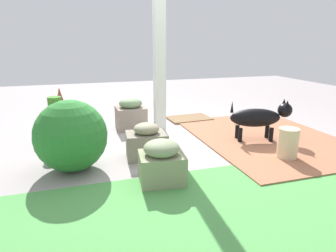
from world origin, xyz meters
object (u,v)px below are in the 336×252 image
Objects in this scene: stone_planter_mid at (147,142)px; stone_planter_far at (162,162)px; porch_pillar at (159,52)px; terracotta_pot_spiky at (61,111)px; terracotta_pot_tall at (57,128)px; dog at (260,117)px; ceramic_urn at (288,144)px; doormat at (189,118)px; stone_planter_nearest at (131,114)px; round_shrub at (71,136)px.

stone_planter_far is (0.01, 0.64, 0.01)m from stone_planter_mid.
terracotta_pot_spiky is at bearing -29.14° from porch_pillar.
terracotta_pot_tall is 0.76× the size of dog.
porch_pillar is at bearing 150.86° from terracotta_pot_spiky.
porch_pillar is at bearing -21.85° from dog.
porch_pillar is 6.42× the size of ceramic_urn.
doormat is at bearing -126.82° from stone_planter_mid.
stone_planter_nearest reaches higher than ceramic_urn.
stone_planter_mid is 0.69× the size of doormat.
terracotta_pot_spiky is (0.93, -1.32, 0.13)m from stone_planter_mid.
ceramic_urn is (0.05, 0.64, -0.14)m from dog.
ceramic_urn is (-2.47, 1.31, -0.04)m from terracotta_pot_tall.
terracotta_pot_tall reaches higher than doormat.
round_shrub is 0.92m from terracotta_pot_tall.
stone_planter_mid is at bearing -90.82° from stone_planter_far.
dog is at bearing 109.09° from doormat.
porch_pillar is 3.13× the size of round_shrub.
stone_planter_mid is 0.67× the size of round_shrub.
terracotta_pot_tall is (1.02, 0.41, -0.00)m from stone_planter_nearest.
dog reaches higher than stone_planter_far.
dog is 1.15× the size of doormat.
stone_planter_nearest is 0.58× the size of dog.
round_shrub is 2.47m from doormat.
terracotta_pot_spiky is at bearing -84.75° from round_shrub.
stone_planter_nearest is 0.96× the size of stone_planter_mid.
doormat is (0.46, -1.32, -0.31)m from dog.
stone_planter_mid is at bearing 53.18° from doormat.
round_shrub is (0.80, 0.10, 0.18)m from stone_planter_mid.
porch_pillar is 1.55m from round_shrub.
stone_planter_mid is at bearing -19.03° from ceramic_urn.
stone_planter_far is (0.06, 1.84, -0.02)m from stone_planter_nearest.
round_shrub reaches higher than terracotta_pot_spiky.
round_shrub is 0.90× the size of dog.
stone_planter_far is at bearing 124.03° from terracotta_pot_tall.
terracotta_pot_spiky is at bearing -6.78° from stone_planter_nearest.
stone_planter_far is 2.16m from terracotta_pot_spiky.
porch_pillar reaches higher than round_shrub.
ceramic_urn is (-1.44, 1.71, -0.04)m from stone_planter_nearest.
stone_planter_mid is 1.62m from terracotta_pot_spiky.
terracotta_pot_tall is (0.97, -0.79, 0.03)m from stone_planter_mid.
terracotta_pot_spiky is 1.84× the size of ceramic_urn.
terracotta_pot_spiky is at bearing -54.78° from stone_planter_mid.
round_shrub reaches higher than stone_planter_nearest.
terracotta_pot_spiky is 2.75m from dog.
porch_pillar is 2.83× the size of dog.
porch_pillar reaches higher than stone_planter_nearest.
dog reaches higher than stone_planter_mid.
stone_planter_far is 1.74m from dog.
ceramic_urn is (-1.49, 0.51, -0.01)m from stone_planter_mid.
porch_pillar is 5.04× the size of stone_planter_far.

